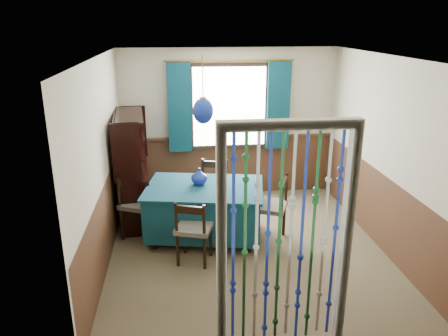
{
  "coord_description": "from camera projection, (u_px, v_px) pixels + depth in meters",
  "views": [
    {
      "loc": [
        -0.88,
        -5.17,
        2.9
      ],
      "look_at": [
        -0.27,
        0.33,
        1.03
      ],
      "focal_mm": 35.0,
      "sensor_mm": 36.0,
      "label": 1
    }
  ],
  "objects": [
    {
      "name": "chair_right",
      "position": [
        272.0,
        207.0,
        5.94
      ],
      "size": [
        0.58,
        0.6,
        0.94
      ],
      "rotation": [
        0.0,
        0.0,
        1.18
      ],
      "color": "black",
      "rests_on": "floor"
    },
    {
      "name": "vase_sideboard",
      "position": [
        137.0,
        157.0,
        6.75
      ],
      "size": [
        0.18,
        0.18,
        0.17
      ],
      "primitive_type": "imported",
      "rotation": [
        0.0,
        0.0,
        -0.1
      ],
      "color": "beige",
      "rests_on": "sideboard"
    },
    {
      "name": "wainscot_left",
      "position": [
        108.0,
        220.0,
        5.54
      ],
      "size": [
        0.0,
        4.0,
        4.0
      ],
      "primitive_type": "plane",
      "rotation": [
        1.57,
        0.0,
        1.57
      ],
      "color": "#482B1B",
      "rests_on": "ground"
    },
    {
      "name": "chair_far",
      "position": [
        213.0,
        189.0,
        6.64
      ],
      "size": [
        0.53,
        0.52,
        0.9
      ],
      "rotation": [
        0.0,
        0.0,
        2.9
      ],
      "color": "black",
      "rests_on": "floor"
    },
    {
      "name": "chair_near",
      "position": [
        194.0,
        229.0,
        5.39
      ],
      "size": [
        0.53,
        0.51,
        0.86
      ],
      "rotation": [
        0.0,
        0.0,
        -0.31
      ],
      "color": "black",
      "rests_on": "floor"
    },
    {
      "name": "wall_right",
      "position": [
        384.0,
        154.0,
        5.67
      ],
      "size": [
        0.0,
        4.0,
        4.0
      ],
      "primitive_type": "plane",
      "rotation": [
        1.57,
        0.0,
        -1.57
      ],
      "color": "beige",
      "rests_on": "ground"
    },
    {
      "name": "wainscot_right",
      "position": [
        377.0,
        207.0,
        5.91
      ],
      "size": [
        0.0,
        4.0,
        4.0
      ],
      "primitive_type": "plane",
      "rotation": [
        1.57,
        0.0,
        -1.57
      ],
      "color": "#482B1B",
      "rests_on": "ground"
    },
    {
      "name": "pendant_lamp",
      "position": [
        203.0,
        111.0,
        5.6
      ],
      "size": [
        0.27,
        0.27,
        0.86
      ],
      "color": "olive",
      "rests_on": "ceiling"
    },
    {
      "name": "doorway",
      "position": [
        284.0,
        249.0,
        3.72
      ],
      "size": [
        1.16,
        0.12,
        2.18
      ],
      "primitive_type": null,
      "color": "silver",
      "rests_on": "ground"
    },
    {
      "name": "wall_left",
      "position": [
        102.0,
        164.0,
        5.3
      ],
      "size": [
        0.0,
        4.0,
        4.0
      ],
      "primitive_type": "plane",
      "rotation": [
        1.57,
        0.0,
        1.57
      ],
      "color": "beige",
      "rests_on": "ground"
    },
    {
      "name": "chair_left",
      "position": [
        137.0,
        204.0,
        6.07
      ],
      "size": [
        0.57,
        0.58,
        0.91
      ],
      "rotation": [
        0.0,
        0.0,
        -1.99
      ],
      "color": "black",
      "rests_on": "floor"
    },
    {
      "name": "dining_table",
      "position": [
        205.0,
        208.0,
        6.04
      ],
      "size": [
        1.75,
        1.36,
        0.76
      ],
      "rotation": [
        0.0,
        0.0,
        -0.18
      ],
      "color": "#0D3747",
      "rests_on": "floor"
    },
    {
      "name": "ceiling",
      "position": [
        250.0,
        57.0,
        5.08
      ],
      "size": [
        4.0,
        4.0,
        0.0
      ],
      "primitive_type": "plane",
      "rotation": [
        3.14,
        0.0,
        0.0
      ],
      "color": "silver",
      "rests_on": "ground"
    },
    {
      "name": "floor",
      "position": [
        246.0,
        247.0,
        5.89
      ],
      "size": [
        4.0,
        4.0,
        0.0
      ],
      "primitive_type": "plane",
      "color": "brown",
      "rests_on": "ground"
    },
    {
      "name": "sideboard",
      "position": [
        133.0,
        184.0,
        6.56
      ],
      "size": [
        0.55,
        1.29,
        1.64
      ],
      "rotation": [
        0.0,
        0.0,
        0.09
      ],
      "color": "black",
      "rests_on": "floor"
    },
    {
      "name": "window",
      "position": [
        229.0,
        107.0,
        7.22
      ],
      "size": [
        1.32,
        0.12,
        1.42
      ],
      "primitive_type": "cube",
      "color": "black",
      "rests_on": "wall_back"
    },
    {
      "name": "wainscot_back",
      "position": [
        229.0,
        166.0,
        7.59
      ],
      "size": [
        3.6,
        0.0,
        3.6
      ],
      "primitive_type": "plane",
      "rotation": [
        1.57,
        0.0,
        0.0
      ],
      "color": "#482B1B",
      "rests_on": "ground"
    },
    {
      "name": "vase_table",
      "position": [
        199.0,
        177.0,
        6.0
      ],
      "size": [
        0.23,
        0.23,
        0.21
      ],
      "primitive_type": "imported",
      "rotation": [
        0.0,
        0.0,
        -0.16
      ],
      "color": "navy",
      "rests_on": "dining_table"
    },
    {
      "name": "wall_front",
      "position": [
        287.0,
        232.0,
        3.6
      ],
      "size": [
        3.6,
        0.0,
        3.6
      ],
      "primitive_type": "plane",
      "rotation": [
        -1.57,
        0.0,
        0.0
      ],
      "color": "beige",
      "rests_on": "ground"
    },
    {
      "name": "wall_back",
      "position": [
        229.0,
        124.0,
        7.37
      ],
      "size": [
        3.6,
        0.0,
        3.6
      ],
      "primitive_type": "plane",
      "rotation": [
        1.57,
        0.0,
        0.0
      ],
      "color": "beige",
      "rests_on": "ground"
    },
    {
      "name": "bowl_shelf",
      "position": [
        133.0,
        152.0,
        6.16
      ],
      "size": [
        0.2,
        0.2,
        0.05
      ],
      "primitive_type": "imported",
      "rotation": [
        0.0,
        0.0,
        0.02
      ],
      "color": "beige",
      "rests_on": "sideboard"
    },
    {
      "name": "wainscot_front",
      "position": [
        283.0,
        307.0,
        3.86
      ],
      "size": [
        3.6,
        0.0,
        3.6
      ],
      "primitive_type": "plane",
      "rotation": [
        -1.57,
        0.0,
        0.0
      ],
      "color": "#482B1B",
      "rests_on": "ground"
    }
  ]
}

